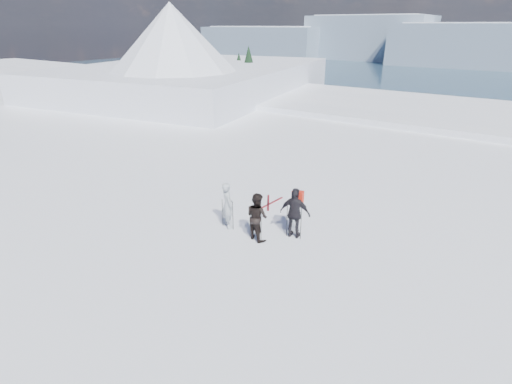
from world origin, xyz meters
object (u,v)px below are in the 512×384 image
skier_pack (295,213)px  skis_loose (270,203)px  skier_grey (227,205)px  skier_dark (257,216)px

skier_pack → skis_loose: bearing=-51.6°
skier_grey → skis_loose: 2.97m
skier_grey → skis_loose: size_ratio=1.10×
skier_dark → skis_loose: (-1.32, 2.98, -0.91)m
skier_pack → skier_grey: bearing=5.2°
skis_loose → skier_dark: bearing=-66.0°
skier_dark → skier_grey: bearing=10.3°
skier_grey → skier_dark: 1.51m
skier_dark → skis_loose: bearing=-49.8°
skier_grey → skier_pack: (2.59, 0.75, 0.05)m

